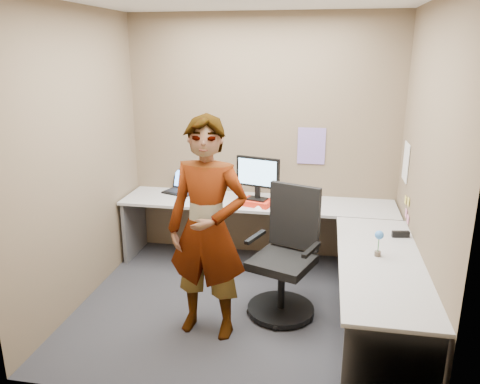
% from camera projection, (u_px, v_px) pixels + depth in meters
% --- Properties ---
extents(ground, '(3.00, 3.00, 0.00)m').
position_uv_depth(ground, '(241.00, 307.00, 4.38)').
color(ground, '#29292E').
rests_on(ground, ground).
extents(wall_back, '(3.00, 0.00, 3.00)m').
position_uv_depth(wall_back, '(262.00, 140.00, 5.21)').
color(wall_back, '#746248').
rests_on(wall_back, ground).
extents(wall_right, '(0.00, 2.70, 2.70)m').
position_uv_depth(wall_right, '(426.00, 175.00, 3.72)').
color(wall_right, '#746248').
rests_on(wall_right, ground).
extents(wall_left, '(0.00, 2.70, 2.70)m').
position_uv_depth(wall_left, '(79.00, 160.00, 4.25)').
color(wall_left, '#746248').
rests_on(wall_left, ground).
extents(desk, '(2.98, 2.58, 0.73)m').
position_uv_depth(desk, '(293.00, 237.00, 4.49)').
color(desk, '#B2B2B2').
rests_on(desk, ground).
extents(paper_ream, '(0.35, 0.29, 0.06)m').
position_uv_depth(paper_ream, '(257.00, 202.00, 4.95)').
color(paper_ream, red).
rests_on(paper_ream, desk).
extents(monitor, '(0.47, 0.20, 0.46)m').
position_uv_depth(monitor, '(258.00, 175.00, 4.88)').
color(monitor, black).
rests_on(monitor, paper_ream).
extents(laptop, '(0.42, 0.38, 0.25)m').
position_uv_depth(laptop, '(182.00, 186.00, 5.41)').
color(laptop, black).
rests_on(laptop, desk).
extents(trackball_mouse, '(0.12, 0.08, 0.07)m').
position_uv_depth(trackball_mouse, '(201.00, 196.00, 5.17)').
color(trackball_mouse, '#B7B7BC').
rests_on(trackball_mouse, desk).
extents(origami, '(0.10, 0.10, 0.06)m').
position_uv_depth(origami, '(259.00, 205.00, 4.85)').
color(origami, white).
rests_on(origami, desk).
extents(stapler, '(0.15, 0.06, 0.05)m').
position_uv_depth(stapler, '(401.00, 234.00, 4.10)').
color(stapler, black).
rests_on(stapler, desk).
extents(flower, '(0.07, 0.07, 0.22)m').
position_uv_depth(flower, '(379.00, 239.00, 3.69)').
color(flower, brown).
rests_on(flower, desk).
extents(calendar_purple, '(0.30, 0.01, 0.40)m').
position_uv_depth(calendar_purple, '(311.00, 146.00, 5.12)').
color(calendar_purple, '#846BB7').
rests_on(calendar_purple, wall_back).
extents(calendar_white, '(0.01, 0.28, 0.38)m').
position_uv_depth(calendar_white, '(406.00, 162.00, 4.60)').
color(calendar_white, white).
rests_on(calendar_white, wall_right).
extents(sticky_note_a, '(0.01, 0.07, 0.07)m').
position_uv_depth(sticky_note_a, '(408.00, 202.00, 4.36)').
color(sticky_note_a, '#F2E059').
rests_on(sticky_note_a, wall_right).
extents(sticky_note_b, '(0.01, 0.07, 0.07)m').
position_uv_depth(sticky_note_b, '(406.00, 213.00, 4.44)').
color(sticky_note_b, pink).
rests_on(sticky_note_b, wall_right).
extents(sticky_note_c, '(0.01, 0.07, 0.07)m').
position_uv_depth(sticky_note_c, '(408.00, 219.00, 4.34)').
color(sticky_note_c, pink).
rests_on(sticky_note_c, wall_right).
extents(sticky_note_d, '(0.01, 0.07, 0.07)m').
position_uv_depth(sticky_note_d, '(406.00, 200.00, 4.51)').
color(sticky_note_d, '#F2E059').
rests_on(sticky_note_d, wall_right).
extents(office_chair, '(0.66, 0.65, 1.14)m').
position_uv_depth(office_chair, '(285.00, 264.00, 4.20)').
color(office_chair, black).
rests_on(office_chair, ground).
extents(person, '(0.72, 0.51, 1.84)m').
position_uv_depth(person, '(207.00, 230.00, 3.76)').
color(person, '#999399').
rests_on(person, ground).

